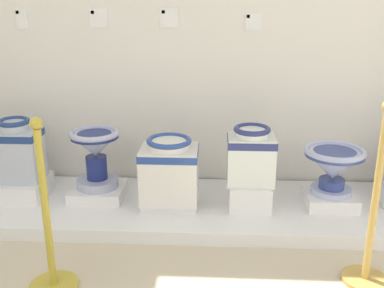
% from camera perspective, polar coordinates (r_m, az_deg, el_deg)
% --- Properties ---
extents(display_platform, '(3.34, 0.90, 0.09)m').
position_cam_1_polar(display_platform, '(3.40, 2.28, -8.00)').
color(display_platform, white).
rests_on(display_platform, ground_plane).
extents(plinth_block_rightmost, '(0.37, 0.38, 0.14)m').
position_cam_1_polar(plinth_block_rightmost, '(3.69, -20.32, -5.09)').
color(plinth_block_rightmost, white).
rests_on(plinth_block_rightmost, display_platform).
extents(antique_toilet_rightmost, '(0.34, 0.26, 0.46)m').
position_cam_1_polar(antique_toilet_rightmost, '(3.59, -20.85, -0.66)').
color(antique_toilet_rightmost, silver).
rests_on(antique_toilet_rightmost, plinth_block_rightmost).
extents(plinth_block_pale_glazed, '(0.38, 0.36, 0.08)m').
position_cam_1_polar(plinth_block_pale_glazed, '(3.53, -11.52, -5.78)').
color(plinth_block_pale_glazed, white).
rests_on(plinth_block_pale_glazed, display_platform).
extents(antique_toilet_pale_glazed, '(0.36, 0.36, 0.44)m').
position_cam_1_polar(antique_toilet_pale_glazed, '(3.42, -11.86, -0.77)').
color(antique_toilet_pale_glazed, '#ABB1D0').
rests_on(antique_toilet_pale_glazed, plinth_block_pale_glazed).
extents(plinth_block_squat_floral, '(0.39, 0.30, 0.04)m').
position_cam_1_polar(plinth_block_squat_floral, '(3.34, -2.74, -7.19)').
color(plinth_block_squat_floral, white).
rests_on(plinth_block_squat_floral, display_platform).
extents(antique_toilet_squat_floral, '(0.41, 0.34, 0.46)m').
position_cam_1_polar(antique_toilet_squat_floral, '(3.24, -2.81, -3.02)').
color(antique_toilet_squat_floral, white).
rests_on(antique_toilet_squat_floral, plinth_block_squat_floral).
extents(plinth_block_tall_cobalt, '(0.29, 0.32, 0.18)m').
position_cam_1_polar(plinth_block_tall_cobalt, '(3.33, 7.12, -6.15)').
color(plinth_block_tall_cobalt, white).
rests_on(plinth_block_tall_cobalt, display_platform).
extents(antique_toilet_tall_cobalt, '(0.33, 0.26, 0.41)m').
position_cam_1_polar(antique_toilet_tall_cobalt, '(3.21, 7.33, -1.20)').
color(antique_toilet_tall_cobalt, white).
rests_on(antique_toilet_tall_cobalt, plinth_block_tall_cobalt).
extents(plinth_block_central_ornate, '(0.35, 0.33, 0.09)m').
position_cam_1_polar(plinth_block_central_ornate, '(3.47, 16.71, -6.54)').
color(plinth_block_central_ornate, white).
rests_on(plinth_block_central_ornate, display_platform).
extents(antique_toilet_central_ornate, '(0.43, 0.43, 0.34)m').
position_cam_1_polar(antique_toilet_central_ornate, '(3.37, 17.12, -2.42)').
color(antique_toilet_central_ornate, '#ADB7E2').
rests_on(antique_toilet_central_ornate, plinth_block_central_ornate).
extents(info_placard_first, '(0.09, 0.01, 0.15)m').
position_cam_1_polar(info_placard_first, '(3.81, -20.34, 14.39)').
color(info_placard_first, white).
extents(info_placard_second, '(0.14, 0.01, 0.14)m').
position_cam_1_polar(info_placard_second, '(3.63, -11.50, 15.05)').
color(info_placard_second, white).
extents(info_placard_third, '(0.14, 0.01, 0.14)m').
position_cam_1_polar(info_placard_third, '(3.54, -2.85, 15.35)').
color(info_placard_third, white).
extents(info_placard_fourth, '(0.12, 0.01, 0.12)m').
position_cam_1_polar(info_placard_fourth, '(3.53, 7.57, 14.83)').
color(info_placard_fourth, white).
extents(stanchion_post_near_left, '(0.27, 0.27, 0.98)m').
position_cam_1_polar(stanchion_post_near_left, '(2.63, -17.25, -11.70)').
color(stanchion_post_near_left, gold).
rests_on(stanchion_post_near_left, ground_plane).
extents(stanchion_post_near_right, '(0.26, 0.26, 1.04)m').
position_cam_1_polar(stanchion_post_near_right, '(2.73, 21.28, -10.09)').
color(stanchion_post_near_right, '#C09746').
rests_on(stanchion_post_near_right, ground_plane).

